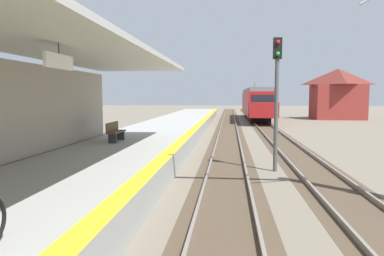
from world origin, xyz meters
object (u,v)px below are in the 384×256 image
rail_signal_post (277,90)px  distant_trackside_house (337,93)px  approaching_train (257,102)px  platform_bench (115,131)px

rail_signal_post → distant_trackside_house: 35.12m
approaching_train → distant_trackside_house: distant_trackside_house is taller
approaching_train → distant_trackside_house: (10.33, 2.38, 1.16)m
approaching_train → distant_trackside_house: 10.66m
platform_bench → distant_trackside_house: (18.87, 31.51, 1.96)m
rail_signal_post → platform_bench: rail_signal_post is taller
rail_signal_post → platform_bench: (-7.01, 1.54, -1.82)m
rail_signal_post → distant_trackside_house: bearing=70.3°
approaching_train → rail_signal_post: size_ratio=3.77×
rail_signal_post → distant_trackside_house: (11.85, 33.05, 0.14)m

